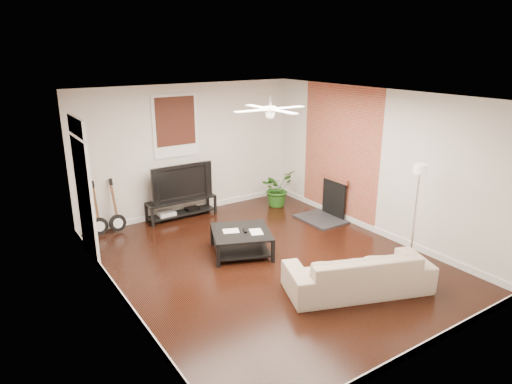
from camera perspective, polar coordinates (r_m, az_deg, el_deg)
room at (r=7.37m, az=1.72°, el=1.06°), size 5.01×6.01×2.81m
brick_accent at (r=9.66m, az=10.44°, el=4.82°), size 0.02×2.20×2.80m
fireplace at (r=9.72m, az=8.90°, el=-0.78°), size 0.80×1.10×0.92m
window_back at (r=9.64m, az=-10.07°, el=8.15°), size 1.00×0.06×1.30m
door_left at (r=8.15m, az=-20.69°, el=0.44°), size 0.08×1.00×2.50m
tv_stand at (r=9.89m, az=-9.32°, el=-2.00°), size 1.50×0.40×0.42m
tv at (r=9.72m, az=-9.54°, el=1.34°), size 1.34×0.18×0.77m
coffee_table at (r=8.12m, az=-1.86°, el=-6.29°), size 1.30×1.30×0.42m
sofa at (r=7.07m, az=12.68°, el=-9.65°), size 2.32×1.55×0.63m
floor_lamp at (r=7.87m, az=19.33°, el=-2.86°), size 0.37×0.37×1.76m
potted_plant at (r=10.43m, az=2.66°, el=0.48°), size 0.90×0.83×0.83m
guitar_left at (r=9.23m, az=-19.28°, el=-2.06°), size 0.34×0.24×1.09m
guitar_right at (r=9.28m, az=-17.15°, el=-1.73°), size 0.36×0.27×1.09m
ceiling_fan at (r=7.11m, az=1.81°, el=10.35°), size 1.24×1.24×0.32m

